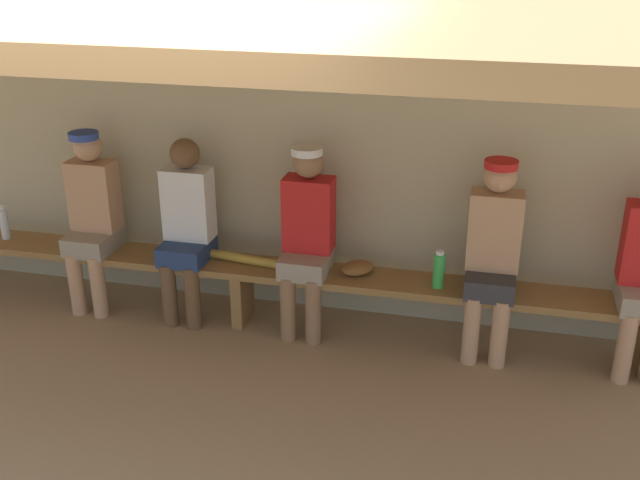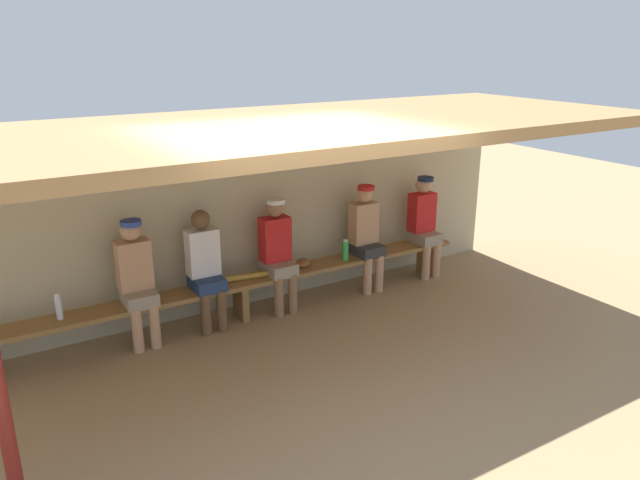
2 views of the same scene
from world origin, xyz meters
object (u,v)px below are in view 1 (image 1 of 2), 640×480
Objects in this scene: player_in_white at (493,250)px; water_bottle_clear at (4,223)px; water_bottle_green at (439,270)px; player_rightmost at (307,232)px; player_middle at (186,223)px; bench at (241,273)px; baseball_glove_tan at (357,268)px; baseball_bat at (255,261)px; player_with_sunglasses at (92,212)px.

water_bottle_clear is (-3.64, 0.01, -0.16)m from player_in_white.
water_bottle_green is 0.99× the size of water_bottle_clear.
player_rightmost is 0.89m from player_middle.
bench is at bearing -179.88° from player_in_white.
bench is at bearing -38.08° from baseball_glove_tan.
water_bottle_clear is at bearing 179.06° from water_bottle_green.
player_in_white is 5.14× the size of water_bottle_green.
player_in_white reaches higher than baseball_bat.
player_in_white reaches higher than baseball_glove_tan.
baseball_glove_tan is (0.84, 0.03, 0.12)m from bench.
baseball_bat is (-0.38, -0.00, -0.25)m from player_rightmost.
player_with_sunglasses is 1.01× the size of player_middle.
player_with_sunglasses is 1.00× the size of player_in_white.
player_with_sunglasses is 1.27m from baseball_bat.
baseball_bat is (-0.73, -0.03, -0.01)m from baseball_glove_tan.
player_rightmost is 5.09× the size of water_bottle_clear.
player_middle reaches higher than water_bottle_clear.
player_rightmost is at bearing 8.81° from baseball_bat.
player_with_sunglasses is 1.99m from baseball_glove_tan.
player_middle is 1.52m from water_bottle_clear.
player_with_sunglasses is at bearing -39.39° from baseball_glove_tan.
player_middle is (-0.89, -0.00, -0.02)m from player_rightmost.
baseball_glove_tan is at bearing 10.67° from baseball_bat.
baseball_bat is at bearing -37.77° from baseball_glove_tan.
player_rightmost is 0.93m from water_bottle_green.
water_bottle_clear is 2.75m from baseball_glove_tan.
water_bottle_green is 1.09× the size of baseball_glove_tan.
player_rightmost is at bearing 0.03° from player_middle.
water_bottle_clear is (-1.51, 0.01, -0.14)m from player_middle.
player_rightmost is 1.25m from player_in_white.
baseball_glove_tan is at bearing 0.79° from player_with_sunglasses.
player_rightmost is 0.43m from baseball_glove_tan.
baseball_glove_tan is (0.35, 0.03, -0.24)m from player_rightmost.
player_middle is (-0.40, 0.00, 0.34)m from bench.
player_in_white is 3.65m from water_bottle_clear.
player_in_white is 5.09× the size of water_bottle_clear.
bench is 0.85m from baseball_glove_tan.
water_bottle_clear reaches higher than bench.
player_with_sunglasses reaches higher than baseball_bat.
player_rightmost is 1.63m from player_with_sunglasses.
water_bottle_clear is (-0.77, 0.01, -0.16)m from player_with_sunglasses.
player_in_white is at bearing 0.00° from player_rightmost.
player_with_sunglasses is at bearing 180.00° from player_rightmost.
player_rightmost is at bearing -35.76° from baseball_glove_tan.
baseball_glove_tan is at bearing 172.86° from water_bottle_green.
player_with_sunglasses is 0.78m from water_bottle_clear.
water_bottle_green is (0.91, -0.04, -0.16)m from player_rightmost.
baseball_glove_tan is (2.75, 0.02, -0.08)m from water_bottle_clear.
bench is 0.61m from player_rightmost.
player_middle is at bearing -0.04° from player_with_sunglasses.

